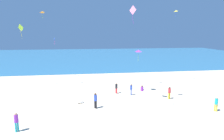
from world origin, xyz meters
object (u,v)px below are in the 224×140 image
object	(u,v)px
person_5	(95,99)
kite_yellow	(176,11)
person_1	(116,87)
person_3	(169,92)
person_6	(131,89)
kite_orange	(42,12)
kite_blue	(54,40)
kite_pink	(133,11)
person_2	(216,103)
person_4	(142,89)
kite_lime	(21,28)
beach_chair_far_right	(80,101)
kite_purple	(138,51)
person_7	(16,121)

from	to	relation	value
person_5	kite_yellow	world-z (taller)	kite_yellow
person_1	kite_yellow	xyz separation A→B (m)	(9.89, 4.46, 10.42)
person_3	person_6	xyz separation A→B (m)	(-4.25, 2.21, -0.06)
kite_yellow	kite_orange	world-z (taller)	kite_orange
person_6	kite_blue	xyz separation A→B (m)	(-11.07, 11.91, 5.98)
kite_pink	kite_yellow	bearing A→B (deg)	44.79
person_2	person_4	bearing A→B (deg)	63.54
person_4	person_5	world-z (taller)	person_5
person_3	kite_blue	xyz separation A→B (m)	(-15.33, 14.12, 5.93)
person_6	kite_pink	bearing A→B (deg)	-93.48
kite_yellow	kite_lime	distance (m)	22.91
kite_pink	person_4	bearing A→B (deg)	60.96
beach_chair_far_right	person_1	xyz separation A→B (m)	(4.72, 2.98, 0.63)
person_6	kite_purple	world-z (taller)	kite_purple
kite_blue	kite_orange	xyz separation A→B (m)	(-1.41, -1.70, 4.49)
person_5	person_6	xyz separation A→B (m)	(4.87, 4.01, -0.15)
person_3	kite_lime	distance (m)	21.91
person_2	kite_pink	size ratio (longest dim) A/B	0.83
beach_chair_far_right	person_5	distance (m)	2.66
person_3	kite_pink	bearing A→B (deg)	-96.14
person_6	kite_lime	xyz separation A→B (m)	(-14.66, 5.64, 7.83)
person_4	kite_yellow	bearing A→B (deg)	20.41
person_5	kite_blue	xyz separation A→B (m)	(-6.20, 15.92, 5.83)
kite_yellow	kite_orange	bearing A→B (deg)	166.78
person_2	person_7	xyz separation A→B (m)	(-18.96, -1.63, 0.06)
person_3	person_6	bearing A→B (deg)	-137.63
kite_lime	kite_yellow	bearing A→B (deg)	-0.66
person_6	person_7	bearing A→B (deg)	-134.73
person_2	person_3	distance (m)	5.37
kite_pink	kite_orange	size ratio (longest dim) A/B	1.58
person_3	kite_purple	distance (m)	6.49
beach_chair_far_right	kite_yellow	bearing A→B (deg)	-167.89
person_1	person_5	xyz separation A→B (m)	(-3.07, -4.92, 0.14)
kite_orange	beach_chair_far_right	bearing A→B (deg)	-64.08
person_7	kite_blue	bearing A→B (deg)	130.20
person_1	person_2	bearing A→B (deg)	-72.67
person_6	kite_yellow	size ratio (longest dim) A/B	1.53
person_2	kite_yellow	distance (m)	15.83
beach_chair_far_right	kite_orange	size ratio (longest dim) A/B	0.66
person_3	person_7	bearing A→B (deg)	-89.48
person_6	kite_orange	distance (m)	19.23
person_1	kite_orange	world-z (taller)	kite_orange
person_2	kite_orange	bearing A→B (deg)	79.78
beach_chair_far_right	person_2	xyz separation A→B (m)	(13.91, -4.50, 0.68)
kite_orange	person_5	bearing A→B (deg)	-61.84
person_5	kite_yellow	size ratio (longest dim) A/B	1.80
person_2	kite_purple	bearing A→B (deg)	70.48
beach_chair_far_right	person_4	bearing A→B (deg)	-171.66
person_4	kite_blue	size ratio (longest dim) A/B	0.63
kite_yellow	kite_orange	size ratio (longest dim) A/B	0.80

